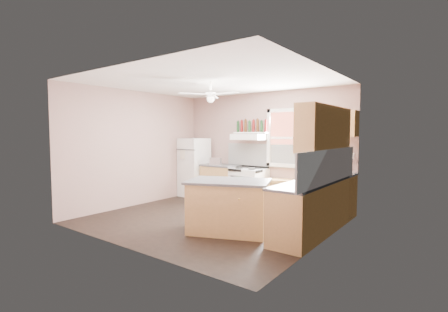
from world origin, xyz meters
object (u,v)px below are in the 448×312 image
Objects in this scene: refrigerator at (194,167)px; island at (229,207)px; stove at (249,186)px; cart at (279,193)px; toaster at (216,161)px.

refrigerator is 1.20× the size of island.
cart is at bearing 7.11° from stove.
refrigerator is 2.53m from cart.
cart is 0.50× the size of island.
island is (2.64, -2.04, -0.36)m from refrigerator.
island reaches higher than cart.
toaster is 1.09m from stove.
refrigerator reaches higher than stove.
refrigerator reaches higher than toaster.
toaster is at bearing 165.74° from cart.
cart is at bearing 71.72° from island.
stove is at bearing 91.47° from island.
stove is (1.70, 0.09, -0.36)m from refrigerator.
island is at bearing -62.74° from stove.
stove is 2.33m from island.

